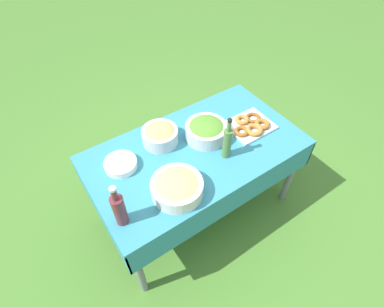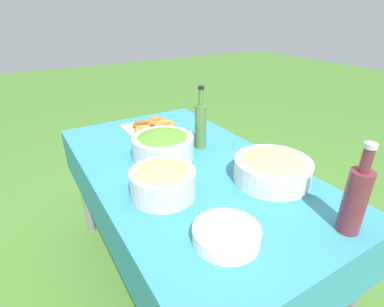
{
  "view_description": "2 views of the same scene",
  "coord_description": "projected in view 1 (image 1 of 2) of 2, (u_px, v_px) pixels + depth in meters",
  "views": [
    {
      "loc": [
        -0.81,
        -1.13,
        2.19
      ],
      "look_at": [
        -0.06,
        -0.04,
        0.74
      ],
      "focal_mm": 28.0,
      "sensor_mm": 36.0,
      "label": 1
    },
    {
      "loc": [
        -1.04,
        0.6,
        1.36
      ],
      "look_at": [
        -0.03,
        -0.01,
        0.78
      ],
      "focal_mm": 28.0,
      "sensor_mm": 36.0,
      "label": 2
    }
  ],
  "objects": [
    {
      "name": "plate_stack",
      "position": [
        121.0,
        164.0,
        1.91
      ],
      "size": [
        0.21,
        0.21,
        0.05
      ],
      "color": "white",
      "rests_on": "picnic_table"
    },
    {
      "name": "donut_platter",
      "position": [
        251.0,
        125.0,
        2.16
      ],
      "size": [
        0.33,
        0.28,
        0.05
      ],
      "color": "silver",
      "rests_on": "picnic_table"
    },
    {
      "name": "salad_bowl",
      "position": [
        206.0,
        130.0,
        2.06
      ],
      "size": [
        0.29,
        0.29,
        0.13
      ],
      "color": "silver",
      "rests_on": "picnic_table"
    },
    {
      "name": "olive_oil_bottle",
      "position": [
        227.0,
        142.0,
        1.9
      ],
      "size": [
        0.06,
        0.06,
        0.31
      ],
      "color": "#4C7238",
      "rests_on": "picnic_table"
    },
    {
      "name": "pasta_bowl",
      "position": [
        177.0,
        187.0,
        1.75
      ],
      "size": [
        0.31,
        0.31,
        0.12
      ],
      "color": "silver",
      "rests_on": "picnic_table"
    },
    {
      "name": "wine_bottle",
      "position": [
        119.0,
        209.0,
        1.57
      ],
      "size": [
        0.07,
        0.07,
        0.31
      ],
      "color": "maroon",
      "rests_on": "picnic_table"
    },
    {
      "name": "picnic_table",
      "position": [
        196.0,
        158.0,
        2.1
      ],
      "size": [
        1.47,
        0.83,
        0.71
      ],
      "color": "teal",
      "rests_on": "ground_plane"
    },
    {
      "name": "ground_plane",
      "position": [
        195.0,
        206.0,
        2.56
      ],
      "size": [
        14.0,
        14.0,
        0.0
      ],
      "primitive_type": "plane",
      "color": "#477A2D"
    },
    {
      "name": "bread_bowl",
      "position": [
        160.0,
        135.0,
        2.03
      ],
      "size": [
        0.25,
        0.25,
        0.13
      ],
      "color": "silver",
      "rests_on": "picnic_table"
    }
  ]
}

